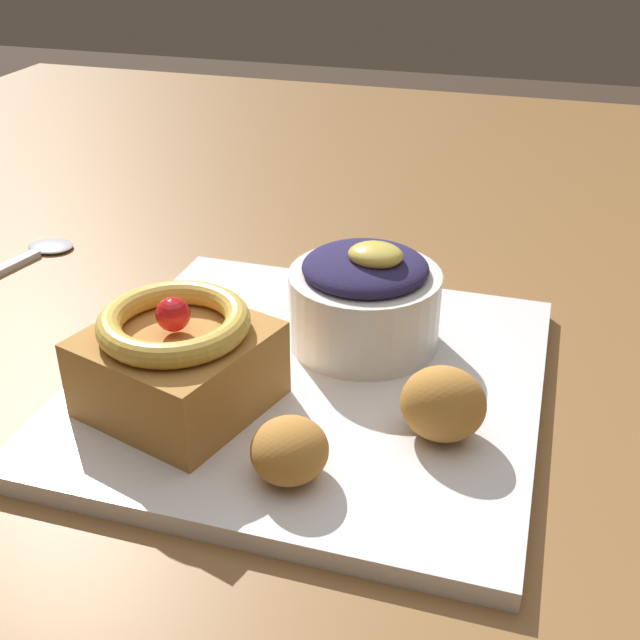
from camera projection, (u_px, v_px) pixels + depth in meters
dining_table at (454, 324)px, 0.73m from camera, size 1.58×1.10×0.73m
front_plate at (311, 382)px, 0.50m from camera, size 0.28×0.28×0.01m
cake_slice at (178, 359)px, 0.45m from camera, size 0.11×0.11×0.07m
berry_ramekin at (365, 299)px, 0.52m from camera, size 0.10×0.10×0.07m
fritter_front at (443, 404)px, 0.43m from camera, size 0.05×0.04×0.04m
fritter_middle at (290, 450)px, 0.41m from camera, size 0.04×0.04×0.03m
spoon at (27, 257)px, 0.67m from camera, size 0.05×0.13×0.00m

